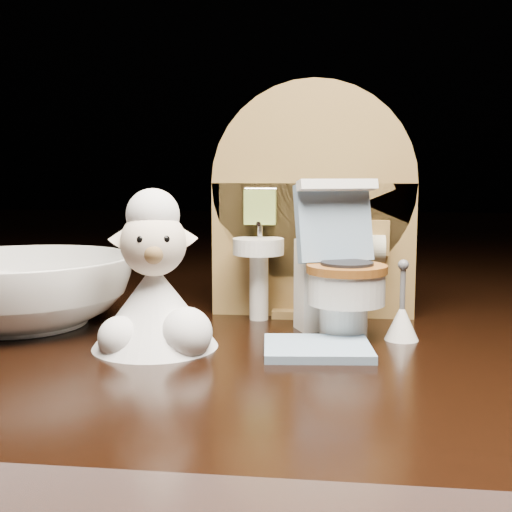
{
  "coord_description": "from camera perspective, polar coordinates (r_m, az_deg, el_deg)",
  "views": [
    {
      "loc": [
        0.01,
        -0.35,
        0.09
      ],
      "look_at": [
        -0.03,
        0.0,
        0.05
      ],
      "focal_mm": 45.0,
      "sensor_mm": 36.0,
      "label": 1
    }
  ],
  "objects": [
    {
      "name": "bath_mat",
      "position": [
        0.34,
        5.48,
        -8.17
      ],
      "size": [
        0.06,
        0.05,
        0.0
      ],
      "primitive_type": "cube",
      "rotation": [
        0.0,
        0.0,
        0.1
      ],
      "color": "#7492AF",
      "rests_on": "ground"
    },
    {
      "name": "toilet_brush",
      "position": [
        0.37,
        12.83,
        -5.48
      ],
      "size": [
        0.02,
        0.02,
        0.05
      ],
      "color": "white",
      "rests_on": "ground"
    },
    {
      "name": "toy_toilet",
      "position": [
        0.37,
        7.3,
        -1.99
      ],
      "size": [
        0.05,
        0.06,
        0.09
      ],
      "rotation": [
        0.0,
        0.0,
        0.42
      ],
      "color": "white",
      "rests_on": "ground"
    },
    {
      "name": "ceramic_bowl",
      "position": [
        0.42,
        -20.12,
        -2.94
      ],
      "size": [
        0.14,
        0.14,
        0.04
      ],
      "primitive_type": "imported",
      "rotation": [
        0.0,
        0.0,
        -0.06
      ],
      "color": "white",
      "rests_on": "ground"
    },
    {
      "name": "backdrop_panel",
      "position": [
        0.41,
        4.97,
        3.73
      ],
      "size": [
        0.13,
        0.05,
        0.15
      ],
      "color": "olive",
      "rests_on": "ground"
    },
    {
      "name": "plush_lamb",
      "position": [
        0.34,
        -8.96,
        -3.21
      ],
      "size": [
        0.07,
        0.07,
        0.09
      ],
      "rotation": [
        0.0,
        0.0,
        0.28
      ],
      "color": "white",
      "rests_on": "ground"
    }
  ]
}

